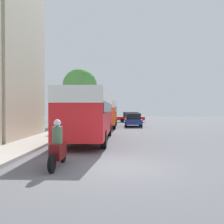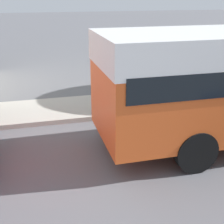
{
  "view_description": "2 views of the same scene",
  "coord_description": "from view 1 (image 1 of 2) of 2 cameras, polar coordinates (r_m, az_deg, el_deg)",
  "views": [
    {
      "loc": [
        0.22,
        -8.95,
        2.1
      ],
      "look_at": [
        -0.75,
        16.1,
        1.78
      ],
      "focal_mm": 40.0,
      "sensor_mm": 36.0,
      "label": 1
    },
    {
      "loc": [
        4.99,
        13.43,
        3.86
      ],
      "look_at": [
        -1.7,
        15.18,
        1.17
      ],
      "focal_mm": 50.0,
      "sensor_mm": 36.0,
      "label": 2
    }
  ],
  "objects": [
    {
      "name": "pedestrian_near_curb",
      "position": [
        29.27,
        -8.95,
        -1.35
      ],
      "size": [
        0.43,
        0.43,
        1.76
      ],
      "color": "#232838",
      "rests_on": "sidewalk"
    },
    {
      "name": "bus_following",
      "position": [
        28.92,
        -1.58,
        0.42
      ],
      "size": [
        2.61,
        10.03,
        2.98
      ],
      "color": "#EA5B23",
      "rests_on": "ground_plane"
    },
    {
      "name": "pedestrian_walking_away",
      "position": [
        20.01,
        -12.44,
        -2.34
      ],
      "size": [
        0.41,
        0.41,
        1.74
      ],
      "color": "#232838",
      "rests_on": "sidewalk"
    },
    {
      "name": "ground_plane",
      "position": [
        9.19,
        0.81,
        -12.49
      ],
      "size": [
        120.0,
        120.0,
        0.0
      ],
      "primitive_type": "plane",
      "color": "slate"
    },
    {
      "name": "street_tree",
      "position": [
        32.87,
        -7.34,
        5.94
      ],
      "size": [
        4.47,
        4.47,
        7.19
      ],
      "color": "brown",
      "rests_on": "sidewalk"
    },
    {
      "name": "bus_lead",
      "position": [
        16.36,
        -5.18,
        0.6
      ],
      "size": [
        2.6,
        9.9,
        3.19
      ],
      "color": "red",
      "rests_on": "ground_plane"
    },
    {
      "name": "car_far_curb",
      "position": [
        29.59,
        4.86,
        -1.75
      ],
      "size": [
        1.96,
        4.17,
        1.6
      ],
      "color": "navy",
      "rests_on": "ground_plane"
    },
    {
      "name": "car_crossing",
      "position": [
        39.38,
        4.31,
        -1.14
      ],
      "size": [
        4.3,
        1.83,
        1.59
      ],
      "rotation": [
        0.0,
        0.0,
        1.57
      ],
      "color": "red",
      "rests_on": "ground_plane"
    },
    {
      "name": "motorcycle_behind_lead",
      "position": [
        9.22,
        -12.29,
        -8.13
      ],
      "size": [
        0.38,
        2.24,
        1.73
      ],
      "color": "maroon",
      "rests_on": "ground_plane"
    }
  ]
}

